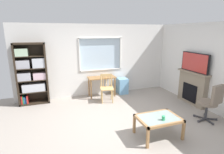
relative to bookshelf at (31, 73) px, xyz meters
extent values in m
cube|color=#9E9389|center=(2.11, -2.14, -0.99)|extent=(6.46, 5.76, 0.02)
cube|color=silver|center=(2.11, 0.24, -0.53)|extent=(5.46, 0.12, 0.89)
cube|color=silver|center=(2.11, 0.24, 1.30)|extent=(5.46, 0.12, 0.46)
cube|color=silver|center=(0.46, 0.24, 0.49)|extent=(2.16, 0.12, 1.16)
cube|color=silver|center=(3.95, 0.24, 0.49)|extent=(1.79, 0.12, 1.16)
cube|color=silver|center=(2.30, 0.25, 0.49)|extent=(1.51, 0.02, 1.16)
cube|color=white|center=(2.30, 0.18, -0.08)|extent=(1.57, 0.06, 0.03)
cube|color=white|center=(2.30, 0.18, 1.05)|extent=(1.57, 0.06, 0.03)
cube|color=white|center=(1.54, 0.18, 0.49)|extent=(0.03, 0.06, 1.16)
cube|color=white|center=(3.05, 0.18, 0.49)|extent=(0.03, 0.06, 1.16)
cube|color=silver|center=(4.90, -2.14, 0.27)|extent=(0.12, 4.96, 2.50)
cube|color=#2D2319|center=(-0.40, -0.01, -0.02)|extent=(0.05, 0.38, 1.92)
cube|color=#2D2319|center=(0.45, -0.01, -0.02)|extent=(0.05, 0.38, 1.92)
cube|color=#2D2319|center=(0.02, -0.01, 0.92)|extent=(0.90, 0.38, 0.05)
cube|color=#2D2319|center=(0.02, -0.01, -0.95)|extent=(0.90, 0.38, 0.05)
cube|color=#2D2319|center=(0.02, 0.17, -0.02)|extent=(0.90, 0.02, 1.92)
cube|color=#2D2319|center=(0.02, -0.01, -0.58)|extent=(0.85, 0.36, 0.02)
cube|color=#2D2319|center=(0.02, -0.01, -0.20)|extent=(0.85, 0.36, 0.02)
cube|color=#2D2319|center=(0.02, -0.01, 0.17)|extent=(0.85, 0.36, 0.02)
cube|color=#2D2319|center=(0.02, -0.01, 0.55)|extent=(0.85, 0.36, 0.02)
cube|color=silver|center=(0.04, -0.02, -0.44)|extent=(0.67, 0.30, 0.25)
cube|color=#B2B2BC|center=(-0.20, -0.02, -0.07)|extent=(0.38, 0.31, 0.24)
cube|color=beige|center=(0.23, -0.02, -0.08)|extent=(0.36, 0.29, 0.21)
cube|color=#B2B2BC|center=(-0.20, -0.02, 0.31)|extent=(0.39, 0.27, 0.25)
cube|color=silver|center=(0.24, -0.02, 0.33)|extent=(0.35, 0.31, 0.29)
cube|color=#B7D6B2|center=(-0.19, -0.02, 0.67)|extent=(0.34, 0.33, 0.22)
cube|color=red|center=(-0.34, -0.03, -0.80)|extent=(0.04, 0.25, 0.26)
cube|color=green|center=(-0.31, -0.03, -0.80)|extent=(0.02, 0.23, 0.25)
cube|color=#286BB2|center=(-0.27, -0.03, -0.82)|extent=(0.04, 0.23, 0.22)
cube|color=#286BB2|center=(-0.23, -0.03, -0.83)|extent=(0.03, 0.21, 0.19)
cube|color=red|center=(-0.19, -0.03, -0.80)|extent=(0.04, 0.28, 0.25)
cube|color=olive|center=(2.24, -0.11, -0.29)|extent=(0.95, 0.45, 0.03)
cylinder|color=olive|center=(1.81, -0.28, -0.64)|extent=(0.04, 0.04, 0.67)
cylinder|color=olive|center=(2.67, -0.28, -0.64)|extent=(0.04, 0.04, 0.67)
cylinder|color=olive|center=(1.81, 0.07, -0.64)|extent=(0.04, 0.04, 0.67)
cylinder|color=olive|center=(2.67, 0.07, -0.64)|extent=(0.04, 0.04, 0.67)
cube|color=tan|center=(2.25, -0.66, -0.53)|extent=(0.49, 0.47, 0.04)
cylinder|color=tan|center=(2.06, -0.78, -0.76)|extent=(0.04, 0.04, 0.43)
cylinder|color=tan|center=(2.39, -0.85, -0.76)|extent=(0.04, 0.04, 0.43)
cylinder|color=tan|center=(2.12, -0.47, -0.76)|extent=(0.04, 0.04, 0.43)
cylinder|color=tan|center=(2.45, -0.53, -0.76)|extent=(0.04, 0.04, 0.43)
cylinder|color=tan|center=(2.12, -0.47, -0.30)|extent=(0.04, 0.04, 0.45)
cylinder|color=tan|center=(2.45, -0.53, -0.30)|extent=(0.04, 0.04, 0.45)
cube|color=tan|center=(2.28, -0.50, -0.11)|extent=(0.36, 0.10, 0.06)
cylinder|color=tan|center=(2.18, -0.48, -0.33)|extent=(0.02, 0.02, 0.35)
cylinder|color=tan|center=(2.28, -0.50, -0.33)|extent=(0.02, 0.02, 0.35)
cylinder|color=tan|center=(2.39, -0.52, -0.33)|extent=(0.02, 0.02, 0.35)
cube|color=#72ADDB|center=(3.04, -0.06, -0.69)|extent=(0.35, 0.40, 0.57)
cube|color=gray|center=(4.75, -1.70, -0.48)|extent=(0.18, 1.05, 1.00)
cube|color=black|center=(4.66, -1.70, -0.60)|extent=(0.03, 0.58, 0.55)
cube|color=gray|center=(4.73, -1.70, 0.04)|extent=(0.26, 1.15, 0.04)
cube|color=black|center=(4.73, -1.70, 0.36)|extent=(0.05, 1.05, 0.59)
cube|color=#B2332D|center=(4.70, -1.70, 0.36)|extent=(0.01, 1.00, 0.54)
cylinder|color=#7A6B5B|center=(4.29, -2.72, -0.50)|extent=(0.48, 0.48, 0.09)
cube|color=#7A6B5B|center=(4.33, -2.94, -0.22)|extent=(0.41, 0.15, 0.48)
cylinder|color=#38383D|center=(4.29, -2.72, -0.74)|extent=(0.06, 0.06, 0.42)
cube|color=#38383D|center=(4.16, -2.75, -0.95)|extent=(0.28, 0.09, 0.03)
cylinder|color=#38383D|center=(4.02, -2.77, -0.95)|extent=(0.05, 0.05, 0.05)
cube|color=#38383D|center=(4.28, -2.86, -0.95)|extent=(0.07, 0.28, 0.03)
cylinder|color=#38383D|center=(4.26, -3.00, -0.95)|extent=(0.05, 0.05, 0.05)
cube|color=#38383D|center=(4.42, -2.78, -0.95)|extent=(0.27, 0.15, 0.03)
cylinder|color=#38383D|center=(4.55, -2.84, -0.95)|extent=(0.05, 0.05, 0.05)
cube|color=#38383D|center=(4.39, -2.62, -0.95)|extent=(0.22, 0.23, 0.03)
cylinder|color=#38383D|center=(4.49, -2.52, -0.95)|extent=(0.05, 0.05, 0.05)
cube|color=#38383D|center=(4.23, -2.60, -0.95)|extent=(0.17, 0.26, 0.03)
cylinder|color=#38383D|center=(4.16, -2.48, -0.95)|extent=(0.05, 0.05, 0.05)
cube|color=#8C9E99|center=(2.69, -2.96, -0.53)|extent=(0.80, 0.54, 0.02)
cube|color=#A37547|center=(2.69, -3.25, -0.55)|extent=(0.90, 0.05, 0.05)
cube|color=#A37547|center=(2.69, -2.66, -0.55)|extent=(0.90, 0.05, 0.05)
cube|color=#A37547|center=(2.26, -2.96, -0.55)|extent=(0.05, 0.64, 0.05)
cube|color=#A37547|center=(3.11, -2.96, -0.55)|extent=(0.05, 0.64, 0.05)
cube|color=#A37547|center=(2.26, -3.25, -0.78)|extent=(0.05, 0.05, 0.40)
cube|color=#A37547|center=(3.11, -3.25, -0.78)|extent=(0.05, 0.05, 0.40)
cube|color=#A37547|center=(2.26, -2.66, -0.78)|extent=(0.05, 0.05, 0.40)
cube|color=#A37547|center=(3.11, -2.66, -0.78)|extent=(0.05, 0.05, 0.40)
cylinder|color=#33B770|center=(2.71, -3.09, -0.48)|extent=(0.07, 0.07, 0.09)
camera|label=1|loc=(0.57, -5.95, 1.26)|focal=28.73mm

